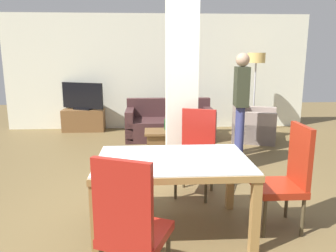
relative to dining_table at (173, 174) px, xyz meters
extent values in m
plane|color=brown|center=(0.00, 0.00, -0.60)|extent=(18.00, 18.00, 0.00)
cube|color=white|center=(0.00, 4.89, 0.75)|extent=(7.20, 0.06, 2.70)
cube|color=brown|center=(0.57, 4.85, 1.00)|extent=(0.44, 0.02, 0.36)
cube|color=#B26633|center=(0.57, 4.84, 1.00)|extent=(0.40, 0.01, 0.32)
cube|color=white|center=(0.22, 1.47, 0.75)|extent=(0.42, 0.38, 2.70)
cube|color=#9D763F|center=(0.00, -0.47, 0.12)|extent=(1.49, 0.06, 0.06)
cube|color=#9D763F|center=(0.00, 0.47, 0.12)|extent=(1.49, 0.06, 0.06)
cube|color=#9D763F|center=(-0.72, 0.00, 0.12)|extent=(0.06, 0.87, 0.06)
cube|color=#9D763F|center=(0.72, 0.00, 0.12)|extent=(0.06, 0.87, 0.06)
cube|color=silver|center=(0.00, 0.00, 0.15)|extent=(1.47, 0.97, 0.01)
cube|color=#9D763F|center=(-0.70, -0.45, -0.26)|extent=(0.08, 0.08, 0.69)
cube|color=#9D763F|center=(0.70, -0.45, -0.26)|extent=(0.08, 0.08, 0.69)
cube|color=#9D763F|center=(-0.70, 0.45, -0.26)|extent=(0.08, 0.08, 0.69)
cube|color=#9D763F|center=(0.70, 0.45, -0.26)|extent=(0.08, 0.08, 0.69)
cube|color=maroon|center=(-0.34, -0.80, -0.17)|extent=(0.60, 0.60, 0.07)
cube|color=maroon|center=(-0.41, -0.99, 0.17)|extent=(0.42, 0.21, 0.61)
cylinder|color=#443A25|center=(-0.44, -0.55, -0.41)|extent=(0.04, 0.04, 0.40)
cube|color=maroon|center=(1.07, 0.00, -0.17)|extent=(0.46, 0.46, 0.07)
cube|color=maroon|center=(1.28, 0.00, 0.17)|extent=(0.05, 0.44, 0.61)
cylinder|color=#443A25|center=(0.88, -0.19, -0.41)|extent=(0.04, 0.04, 0.40)
cylinder|color=#443A25|center=(0.88, 0.19, -0.41)|extent=(0.04, 0.04, 0.40)
cylinder|color=#443A25|center=(1.26, -0.19, -0.41)|extent=(0.04, 0.04, 0.40)
cylinder|color=#443A25|center=(1.26, 0.19, -0.41)|extent=(0.04, 0.04, 0.40)
cube|color=maroon|center=(0.34, 0.84, -0.17)|extent=(0.60, 0.60, 0.07)
cube|color=maroon|center=(0.41, 1.03, 0.17)|extent=(0.42, 0.21, 0.61)
cylinder|color=#443A25|center=(0.44, 0.60, -0.41)|extent=(0.04, 0.04, 0.40)
cylinder|color=#443A25|center=(0.09, 0.74, -0.41)|extent=(0.04, 0.04, 0.40)
cylinder|color=#443A25|center=(0.58, 0.95, -0.41)|extent=(0.04, 0.04, 0.40)
cylinder|color=#443A25|center=(0.23, 1.09, -0.41)|extent=(0.04, 0.04, 0.40)
cube|color=#432828|center=(0.21, 3.78, -0.39)|extent=(1.84, 0.92, 0.42)
cube|color=#432828|center=(0.21, 4.15, 0.02)|extent=(1.84, 0.18, 0.40)
cube|color=#432828|center=(1.05, 3.78, -0.28)|extent=(0.16, 0.92, 0.64)
cube|color=#432828|center=(-0.63, 3.78, -0.28)|extent=(0.16, 0.92, 0.64)
cube|color=gray|center=(1.98, 3.55, -0.40)|extent=(1.11, 1.15, 0.40)
cube|color=gray|center=(1.67, 3.67, 0.02)|extent=(0.49, 0.92, 0.45)
cube|color=gray|center=(2.12, 3.91, -0.28)|extent=(0.85, 0.43, 0.65)
cube|color=gray|center=(1.85, 3.19, -0.28)|extent=(0.85, 0.43, 0.65)
cube|color=brown|center=(0.07, 2.72, -0.21)|extent=(0.76, 0.53, 0.04)
cube|color=brown|center=(0.07, 2.72, -0.42)|extent=(0.68, 0.45, 0.37)
cylinder|color=#194C23|center=(0.08, 2.82, -0.09)|extent=(0.07, 0.07, 0.20)
cylinder|color=#194C23|center=(0.08, 2.82, 0.04)|extent=(0.03, 0.03, 0.07)
cylinder|color=#B7B7BC|center=(0.08, 2.82, 0.08)|extent=(0.03, 0.03, 0.01)
cube|color=brown|center=(-1.76, 4.61, -0.35)|extent=(0.96, 0.40, 0.51)
cube|color=black|center=(-1.76, 4.61, -0.08)|extent=(0.47, 0.36, 0.03)
cube|color=black|center=(-1.76, 4.61, 0.23)|extent=(1.00, 0.48, 0.59)
cylinder|color=#B7B7BC|center=(2.18, 4.27, -0.59)|extent=(0.35, 0.35, 0.02)
cylinder|color=#B7B7BC|center=(2.18, 4.27, 0.20)|extent=(0.04, 0.04, 1.57)
cylinder|color=#E5BC66|center=(2.18, 4.27, 1.09)|extent=(0.39, 0.39, 0.22)
cylinder|color=navy|center=(1.38, 2.51, -0.17)|extent=(0.13, 0.13, 0.87)
cylinder|color=navy|center=(1.40, 2.68, -0.17)|extent=(0.13, 0.13, 0.87)
cube|color=#333725|center=(1.39, 2.59, 0.61)|extent=(0.25, 0.40, 0.69)
sphere|color=tan|center=(1.39, 2.59, 1.07)|extent=(0.24, 0.24, 0.24)
camera|label=1|loc=(-0.23, -3.05, 1.14)|focal=35.00mm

